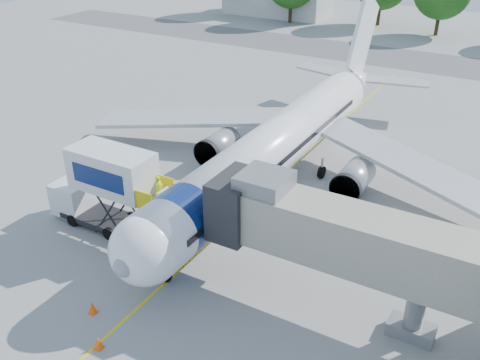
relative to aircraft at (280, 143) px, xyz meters
The scene contains 8 objects.
ground 5.07m from the aircraft, 90.00° to the right, with size 160.00×160.00×0.00m, color gray.
guidance_line 5.06m from the aircraft, 90.00° to the right, with size 0.15×70.00×0.01m, color yellow.
taxiway_strip 37.99m from the aircraft, 90.00° to the left, with size 120.00×10.00×0.01m, color #59595B.
aircraft is the anchor object (origin of this frame).
jet_bridge 13.77m from the aircraft, 54.30° to the right, with size 13.90×3.20×6.60m.
catering_hiloader 12.77m from the aircraft, 119.41° to the right, with size 8.50×2.44×5.50m.
safety_cone_a 17.80m from the aircraft, 95.59° to the right, with size 0.44×0.44×0.71m.
safety_cone_b 19.34m from the aircraft, 89.37° to the right, with size 0.43×0.43×0.69m.
Camera 1 is at (14.98, -27.53, 18.51)m, focal length 40.00 mm.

